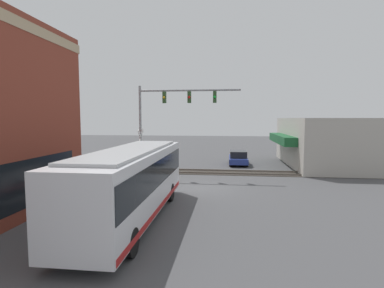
{
  "coord_description": "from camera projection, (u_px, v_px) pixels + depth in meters",
  "views": [
    {
      "loc": [
        -19.54,
        -1.53,
        4.65
      ],
      "look_at": [
        3.33,
        1.21,
        2.68
      ],
      "focal_mm": 28.0,
      "sensor_mm": 36.0,
      "label": 1
    }
  ],
  "objects": [
    {
      "name": "shop_building",
      "position": [
        327.0,
        142.0,
        29.57
      ],
      "size": [
        13.24,
        8.94,
        4.68
      ],
      "color": "#B2ADA3",
      "rests_on": "ground"
    },
    {
      "name": "crossing_signal",
      "position": [
        141.0,
        148.0,
        23.91
      ],
      "size": [
        1.41,
        1.18,
        3.81
      ],
      "color": "gray",
      "rests_on": "ground"
    },
    {
      "name": "ground_plane",
      "position": [
        204.0,
        188.0,
        19.91
      ],
      "size": [
        120.0,
        120.0,
        0.0
      ],
      "primitive_type": "plane",
      "color": "#4C4C4F"
    },
    {
      "name": "city_bus",
      "position": [
        132.0,
        181.0,
        13.65
      ],
      "size": [
        10.9,
        2.59,
        3.29
      ],
      "color": "silver",
      "rests_on": "ground"
    },
    {
      "name": "traffic_signal_gantry",
      "position": [
        170.0,
        109.0,
        24.02
      ],
      "size": [
        0.42,
        8.18,
        7.28
      ],
      "color": "gray",
      "rests_on": "ground"
    },
    {
      "name": "parked_car_blue",
      "position": [
        238.0,
        158.0,
        30.12
      ],
      "size": [
        4.32,
        1.82,
        1.42
      ],
      "color": "navy",
      "rests_on": "ground"
    },
    {
      "name": "rail_track_near",
      "position": [
        210.0,
        172.0,
        25.84
      ],
      "size": [
        2.6,
        60.0,
        0.15
      ],
      "color": "#332D28",
      "rests_on": "ground"
    }
  ]
}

